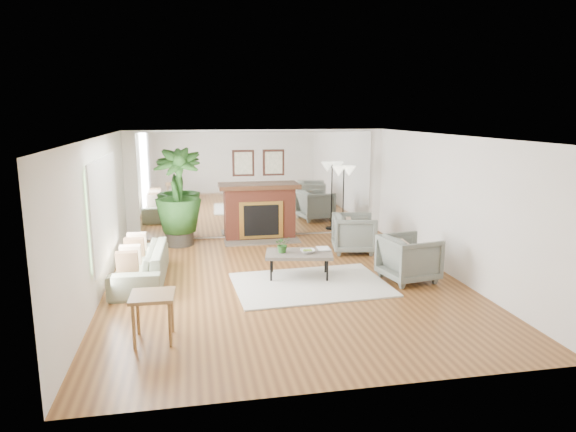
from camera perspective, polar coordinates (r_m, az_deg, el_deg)
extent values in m
plane|color=brown|center=(8.88, -0.21, -7.53)|extent=(7.00, 7.00, 0.00)
cube|color=white|center=(8.54, -20.36, -0.33)|extent=(0.02, 7.00, 2.50)
cube|color=white|center=(9.56, 17.70, 1.04)|extent=(0.02, 7.00, 2.50)
cube|color=white|center=(11.96, -3.30, 3.56)|extent=(6.00, 0.02, 2.50)
cube|color=silver|center=(11.94, -3.29, 3.54)|extent=(5.40, 0.04, 2.40)
cube|color=#B2E09E|center=(8.90, -19.81, 0.82)|extent=(0.04, 2.40, 1.50)
cube|color=brown|center=(11.86, -3.13, 0.31)|extent=(1.60, 0.40, 1.20)
cube|color=gold|center=(11.68, -2.99, -0.46)|extent=(1.00, 0.04, 0.85)
cube|color=black|center=(11.66, -2.98, -0.48)|extent=(0.80, 0.04, 0.70)
cube|color=#5E544A|center=(11.65, -2.87, -2.84)|extent=(1.70, 0.55, 0.03)
cube|color=#472717|center=(11.73, -3.15, 3.26)|extent=(1.85, 0.46, 0.10)
cube|color=black|center=(11.80, -4.99, 5.87)|extent=(0.50, 0.04, 0.60)
cube|color=black|center=(11.89, -1.61, 5.95)|extent=(0.50, 0.04, 0.60)
cube|color=silver|center=(8.80, 2.52, -7.61)|extent=(2.65, 1.96, 0.03)
cube|color=#5E544A|center=(9.06, 1.23, -4.25)|extent=(1.27, 0.89, 0.06)
cylinder|color=black|center=(8.90, -1.90, -6.11)|extent=(0.03, 0.03, 0.41)
cylinder|color=black|center=(8.91, 4.39, -6.11)|extent=(0.03, 0.03, 0.41)
cylinder|color=black|center=(9.36, -1.78, -5.21)|extent=(0.03, 0.03, 0.41)
cylinder|color=black|center=(9.37, 4.18, -5.21)|extent=(0.03, 0.03, 0.41)
imported|color=#6B725B|center=(9.24, -16.07, -5.24)|extent=(0.87, 2.10, 0.61)
imported|color=slate|center=(10.84, 7.36, -1.93)|extent=(1.02, 1.00, 0.80)
imported|color=slate|center=(9.18, 13.30, -4.59)|extent=(1.02, 1.00, 0.80)
cube|color=olive|center=(6.80, -14.84, -8.57)|extent=(0.56, 0.56, 0.04)
cylinder|color=olive|center=(6.73, -16.77, -11.69)|extent=(0.04, 0.04, 0.59)
cylinder|color=olive|center=(6.69, -12.97, -11.64)|extent=(0.04, 0.04, 0.59)
cylinder|color=olive|center=(7.14, -16.34, -10.32)|extent=(0.04, 0.04, 0.59)
cylinder|color=olive|center=(7.09, -12.77, -10.27)|extent=(0.04, 0.04, 0.59)
cylinder|color=#2A261F|center=(11.58, -11.96, -2.12)|extent=(0.61, 0.61, 0.44)
imported|color=#295B21|center=(11.39, -12.17, 2.73)|extent=(1.09, 1.09, 1.81)
cylinder|color=black|center=(12.07, 6.07, -2.36)|extent=(0.28, 0.28, 0.04)
cylinder|color=black|center=(11.91, 6.15, 1.34)|extent=(0.03, 0.03, 1.62)
cone|color=#F0EBCB|center=(11.76, 5.66, 4.98)|extent=(0.30, 0.30, 0.22)
cone|color=#F0EBCB|center=(11.83, 6.79, 4.99)|extent=(0.30, 0.30, 0.22)
imported|color=#295B21|center=(9.01, -0.58, -3.16)|extent=(0.28, 0.24, 0.30)
imported|color=olive|center=(9.01, 2.18, -3.93)|extent=(0.27, 0.27, 0.06)
imported|color=olive|center=(9.24, 3.29, -3.68)|extent=(0.24, 0.32, 0.02)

